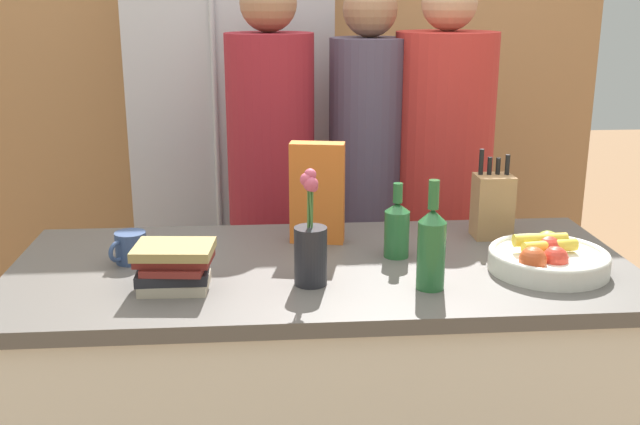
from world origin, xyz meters
The scene contains 14 objects.
kitchen_island centered at (0.00, 0.00, 0.45)m, with size 1.71×0.77×0.89m.
back_wall_wood centered at (0.00, 1.65, 1.30)m, with size 2.91×0.12×2.60m.
refrigerator centered at (-0.28, 1.29, 0.98)m, with size 0.81×0.63×1.96m.
fruit_bowl centered at (0.60, -0.10, 0.93)m, with size 0.32×0.32×0.10m.
knife_block centered at (0.53, 0.20, 0.99)m, with size 0.11×0.10×0.27m.
flower_vase centered at (-0.04, -0.15, 0.99)m, with size 0.08×0.08×0.30m.
cereal_box centered at (0.00, 0.20, 1.04)m, with size 0.17×0.09×0.30m.
coffee_mug centered at (-0.53, 0.05, 0.93)m, with size 0.10×0.11×0.09m.
book_stack centered at (-0.39, -0.15, 0.95)m, with size 0.21×0.16×0.12m.
bottle_oil centered at (0.26, -0.20, 1.00)m, with size 0.07×0.07×0.28m.
bottle_vinegar centered at (0.21, 0.05, 0.98)m, with size 0.07×0.07×0.21m.
person_at_sink centered at (-0.13, 0.70, 0.95)m, with size 0.31×0.31×1.68m.
person_in_blue centered at (0.23, 0.74, 0.94)m, with size 0.28×0.28×1.65m.
person_in_red_tee centered at (0.50, 0.72, 0.94)m, with size 0.37×0.37×1.68m.
Camera 1 is at (-0.16, -1.93, 1.60)m, focal length 42.00 mm.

